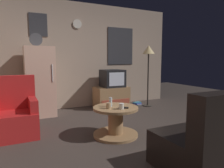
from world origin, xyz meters
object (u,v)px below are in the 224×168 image
at_px(book_stack, 137,103).
at_px(standing_lamp, 149,54).
at_px(fridge, 40,81).
at_px(mug_ceramic_tan, 109,106).
at_px(mug_ceramic_white, 121,106).
at_px(tv_stand, 111,97).
at_px(wine_glass, 111,102).
at_px(remote_control, 124,108).
at_px(crt_tv, 112,78).
at_px(coffee_table, 116,121).
at_px(armchair, 14,115).

bearing_deg(book_stack, standing_lamp, -52.65).
bearing_deg(fridge, book_stack, -0.76).
distance_m(fridge, mug_ceramic_tan, 2.03).
xyz_separation_m(mug_ceramic_white, mug_ceramic_tan, (-0.16, 0.12, 0.00)).
height_order(tv_stand, mug_ceramic_white, mug_ceramic_white).
relative_size(fridge, wine_glass, 11.80).
xyz_separation_m(remote_control, book_stack, (1.48, 1.91, -0.45)).
height_order(crt_tv, coffee_table, crt_tv).
distance_m(standing_lamp, remote_control, 2.51).
bearing_deg(crt_tv, fridge, -179.23).
xyz_separation_m(coffee_table, remote_control, (0.07, -0.14, 0.25)).
bearing_deg(book_stack, fridge, 179.24).
distance_m(standing_lamp, wine_glass, 2.46).
bearing_deg(wine_glass, standing_lamp, 39.51).
relative_size(tv_stand, mug_ceramic_white, 9.33).
bearing_deg(armchair, book_stack, 19.19).
bearing_deg(fridge, mug_ceramic_tan, -66.88).
relative_size(standing_lamp, remote_control, 10.60).
bearing_deg(mug_ceramic_white, crt_tv, 67.74).
relative_size(standing_lamp, mug_ceramic_white, 17.67).
bearing_deg(crt_tv, coffee_table, -114.43).
height_order(fridge, standing_lamp, fridge).
height_order(fridge, coffee_table, fridge).
bearing_deg(mug_ceramic_tan, wine_glass, 51.54).
distance_m(crt_tv, armchair, 2.58).
relative_size(standing_lamp, wine_glass, 10.60).
distance_m(fridge, tv_stand, 1.80).
bearing_deg(book_stack, coffee_table, -131.19).
bearing_deg(mug_ceramic_white, wine_glass, 108.32).
bearing_deg(fridge, remote_control, -62.63).
xyz_separation_m(coffee_table, mug_ceramic_white, (0.01, -0.17, 0.28)).
height_order(standing_lamp, mug_ceramic_tan, standing_lamp).
distance_m(standing_lamp, coffee_table, 2.57).
bearing_deg(standing_lamp, crt_tv, 162.02).
bearing_deg(remote_control, mug_ceramic_white, -117.87).
xyz_separation_m(wine_glass, mug_ceramic_white, (0.08, -0.23, -0.03)).
xyz_separation_m(crt_tv, coffee_table, (-0.83, -1.83, -0.51)).
distance_m(tv_stand, mug_ceramic_tan, 2.12).
bearing_deg(standing_lamp, remote_control, -134.75).
bearing_deg(crt_tv, mug_ceramic_tan, -117.52).
xyz_separation_m(crt_tv, remote_control, (-0.76, -1.97, -0.27)).
height_order(coffee_table, mug_ceramic_white, mug_ceramic_white).
height_order(wine_glass, armchair, armchair).
bearing_deg(mug_ceramic_tan, remote_control, -22.94).
height_order(coffee_table, mug_ceramic_tan, mug_ceramic_tan).
bearing_deg(fridge, mug_ceramic_white, -64.25).
distance_m(fridge, remote_control, 2.20).
distance_m(fridge, mug_ceramic_white, 2.20).
height_order(remote_control, book_stack, remote_control).
bearing_deg(tv_stand, crt_tv, -1.82).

